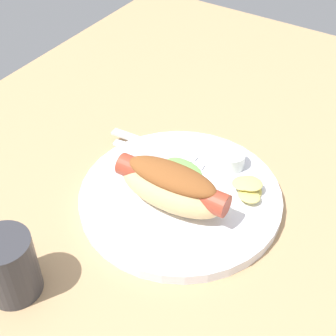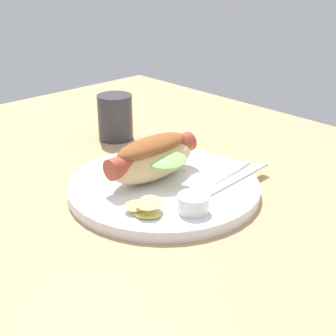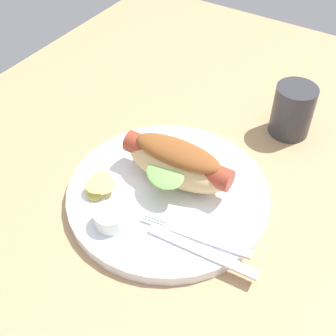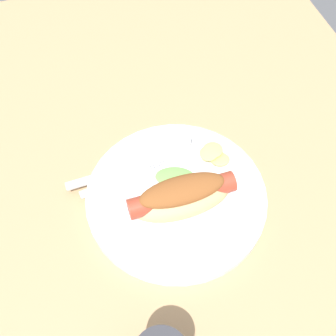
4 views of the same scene
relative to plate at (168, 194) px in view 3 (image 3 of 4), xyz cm
name	(u,v)px [view 3 (image 3 of 4)]	position (x,y,z in cm)	size (l,w,h in cm)	color
ground_plane	(168,207)	(-0.77, -0.52, -1.70)	(120.00, 90.00, 1.80)	tan
plate	(168,194)	(0.00, 0.00, 0.00)	(28.33, 28.33, 1.60)	white
hot_dog	(177,162)	(2.38, 0.06, 4.19)	(9.75, 16.19, 6.40)	#DBB77A
sauce_ramekin	(110,218)	(-8.99, 3.08, 1.96)	(4.26, 4.26, 2.31)	white
fork	(197,237)	(-4.98, -7.48, 1.00)	(3.43, 14.80, 0.40)	silver
knife	(202,251)	(-6.56, -9.01, 0.98)	(14.72, 1.40, 0.36)	silver
chips_pile	(100,185)	(-5.11, 7.93, 1.85)	(5.99, 5.53, 1.87)	#DACB6A
drinking_cup	(293,110)	(23.03, -8.93, 3.45)	(6.51, 6.51, 8.49)	#333338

